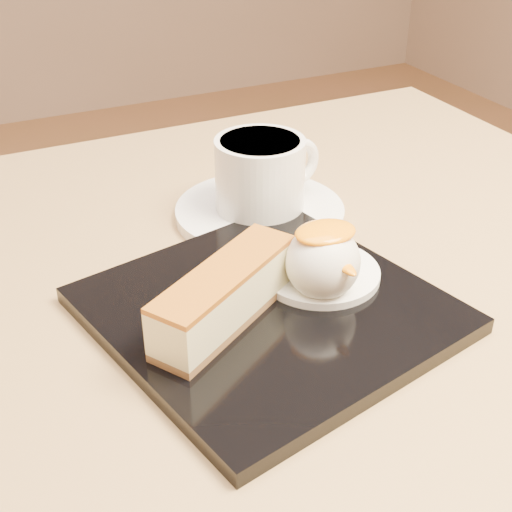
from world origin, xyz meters
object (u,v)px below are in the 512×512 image
saucer (260,212)px  coffee_cup (262,173)px  ice_cream_scoop (323,262)px  dessert_plate (268,310)px  table (281,484)px  cheesecake (225,295)px

saucer → coffee_cup: size_ratio=1.44×
ice_cream_scoop → coffee_cup: size_ratio=0.51×
dessert_plate → saucer: 0.15m
table → ice_cream_scoop: ice_cream_scoop is taller
dessert_plate → coffee_cup: 0.16m
saucer → coffee_cup: coffee_cup is taller
table → dessert_plate: bearing=99.7°
ice_cream_scoop → saucer: ice_cream_scoop is taller
ice_cream_scoop → saucer: 0.15m
table → saucer: saucer is taller
ice_cream_scoop → saucer: (0.02, 0.14, -0.03)m
table → saucer: 0.23m
table → ice_cream_scoop: 0.20m
saucer → coffee_cup: bearing=10.5°
dessert_plate → table: bearing=-80.3°
table → dessert_plate: size_ratio=3.64×
coffee_cup → ice_cream_scoop: bearing=-109.3°
cheesecake → ice_cream_scoop: bearing=-31.8°
cheesecake → saucer: 0.17m
cheesecake → ice_cream_scoop: (0.07, -0.00, 0.01)m
coffee_cup → table: bearing=-120.9°
table → cheesecake: cheesecake is taller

